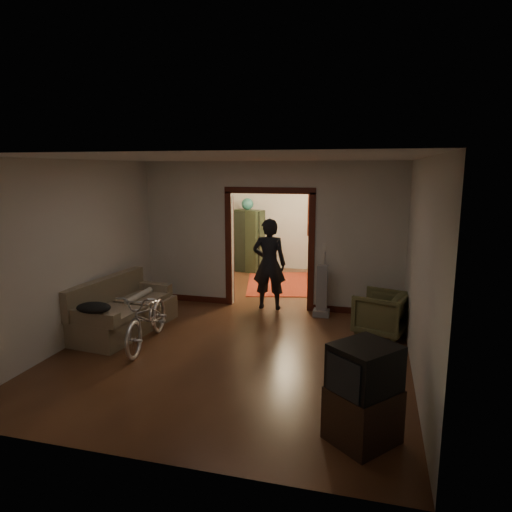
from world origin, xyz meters
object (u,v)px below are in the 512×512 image
(armchair, at_px, (381,313))
(person, at_px, (269,264))
(desk, at_px, (343,260))
(bicycle, at_px, (148,317))
(sofa, at_px, (125,305))
(locker, at_px, (248,241))

(armchair, distance_m, person, 2.32)
(person, xyz_separation_m, desk, (1.19, 3.12, -0.47))
(bicycle, distance_m, armchair, 3.71)
(desk, bearing_deg, bicycle, -105.21)
(sofa, bearing_deg, bicycle, -28.50)
(bicycle, height_order, armchair, bicycle)
(sofa, bearing_deg, desk, 63.11)
(armchair, xyz_separation_m, desk, (-0.89, 4.02, 0.05))
(armchair, bearing_deg, person, -95.31)
(person, distance_m, desk, 3.37)
(bicycle, xyz_separation_m, person, (1.37, 2.28, 0.44))
(locker, bearing_deg, person, -48.11)
(bicycle, relative_size, desk, 1.51)
(bicycle, relative_size, armchair, 2.15)
(bicycle, bearing_deg, armchair, 13.29)
(bicycle, relative_size, locker, 1.03)
(armchair, bearing_deg, sofa, -59.13)
(person, xyz_separation_m, locker, (-1.29, 3.05, -0.07))
(armchair, bearing_deg, desk, -149.41)
(sofa, bearing_deg, armchair, 18.81)
(armchair, relative_size, locker, 0.48)
(locker, xyz_separation_m, desk, (2.48, 0.08, -0.40))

